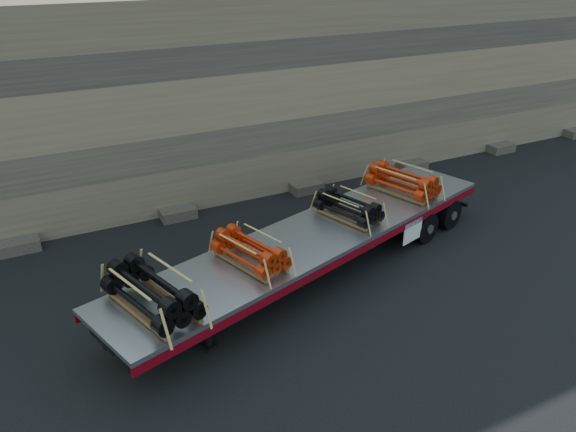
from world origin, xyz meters
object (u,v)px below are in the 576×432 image
(bundle_midrear, at_px, (348,207))
(bundle_rear, at_px, (403,182))
(trailer, at_px, (315,253))
(bundle_front, at_px, (152,293))
(bundle_midfront, at_px, (250,252))

(bundle_midrear, height_order, bundle_rear, bundle_rear)
(trailer, height_order, bundle_rear, bundle_rear)
(bundle_rear, bearing_deg, trailer, 180.00)
(bundle_front, distance_m, bundle_rear, 9.15)
(bundle_rear, bearing_deg, bundle_front, 180.00)
(trailer, relative_size, bundle_midrear, 6.76)
(bundle_front, relative_size, bundle_midrear, 1.25)
(bundle_front, height_order, bundle_rear, bundle_front)
(trailer, distance_m, bundle_midrear, 1.69)
(trailer, xyz_separation_m, bundle_midrear, (1.31, 0.40, 0.98))
(bundle_front, xyz_separation_m, bundle_rear, (8.75, 2.68, -0.04))
(bundle_midfront, bearing_deg, bundle_front, 180.00)
(bundle_front, bearing_deg, bundle_rear, 0.00)
(bundle_midfront, xyz_separation_m, bundle_rear, (6.09, 1.87, 0.04))
(trailer, height_order, bundle_midfront, bundle_midfront)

